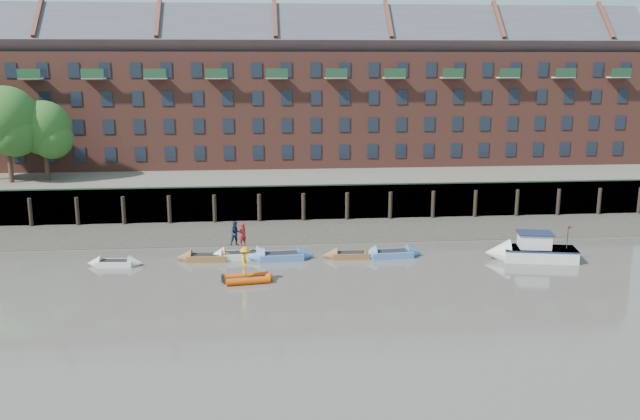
{
  "coord_description": "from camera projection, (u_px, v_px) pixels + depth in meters",
  "views": [
    {
      "loc": [
        -1.9,
        -38.12,
        14.36
      ],
      "look_at": [
        2.63,
        12.0,
        3.2
      ],
      "focal_mm": 38.0,
      "sensor_mm": 36.0,
      "label": 1
    }
  ],
  "objects": [
    {
      "name": "apartment_terrace",
      "position": [
        275.0,
        75.0,
        73.54
      ],
      "size": [
        80.6,
        15.56,
        20.98
      ],
      "color": "brown",
      "rests_on": "bank_terrace"
    },
    {
      "name": "rowboat_2",
      "position": [
        207.0,
        257.0,
        49.62
      ],
      "size": [
        4.48,
        1.49,
        1.29
      ],
      "rotation": [
        0.0,
        0.0,
        -0.05
      ],
      "color": "brown",
      "rests_on": "ground"
    },
    {
      "name": "rowboat_3",
      "position": [
        240.0,
        255.0,
        50.07
      ],
      "size": [
        4.87,
        1.8,
        1.38
      ],
      "rotation": [
        0.0,
        0.0,
        0.09
      ],
      "color": "silver",
      "rests_on": "ground"
    },
    {
      "name": "mud_band",
      "position": [
        285.0,
        242.0,
        54.54
      ],
      "size": [
        110.0,
        1.6,
        0.1
      ],
      "primitive_type": "cube",
      "color": "#4C4336",
      "rests_on": "ground"
    },
    {
      "name": "rowboat_4",
      "position": [
        281.0,
        256.0,
        49.82
      ],
      "size": [
        5.06,
        1.77,
        1.44
      ],
      "rotation": [
        0.0,
        0.0,
        0.07
      ],
      "color": "#4371AC",
      "rests_on": "ground"
    },
    {
      "name": "rowboat_1",
      "position": [
        115.0,
        263.0,
        48.28
      ],
      "size": [
        4.03,
        1.46,
        1.15
      ],
      "rotation": [
        0.0,
        0.0,
        -0.08
      ],
      "color": "silver",
      "rests_on": "ground"
    },
    {
      "name": "rowboat_5",
      "position": [
        351.0,
        255.0,
        50.25
      ],
      "size": [
        4.27,
        1.3,
        1.23
      ],
      "rotation": [
        0.0,
        0.0,
        -0.02
      ],
      "color": "brown",
      "rests_on": "ground"
    },
    {
      "name": "tree_cluster",
      "position": [
        2.0,
        119.0,
        62.73
      ],
      "size": [
        11.76,
        7.74,
        9.4
      ],
      "color": "#3A281C",
      "rests_on": "bank_terrace"
    },
    {
      "name": "motor_launch",
      "position": [
        524.0,
        251.0,
        49.64
      ],
      "size": [
        6.8,
        3.36,
        2.68
      ],
      "rotation": [
        0.0,
        0.0,
        2.94
      ],
      "color": "silver",
      "rests_on": "ground"
    },
    {
      "name": "ground",
      "position": [
        294.0,
        306.0,
        40.34
      ],
      "size": [
        220.0,
        220.0,
        0.0
      ],
      "primitive_type": "plane",
      "color": "#5B564E",
      "rests_on": "ground"
    },
    {
      "name": "rowboat_6",
      "position": [
        391.0,
        254.0,
        50.44
      ],
      "size": [
        4.92,
        1.76,
        1.4
      ],
      "rotation": [
        0.0,
        0.0,
        0.08
      ],
      "color": "#4371AC",
      "rests_on": "ground"
    },
    {
      "name": "river_wall",
      "position": [
        281.0,
        203.0,
        61.76
      ],
      "size": [
        110.0,
        1.23,
        3.3
      ],
      "color": "#2D2A26",
      "rests_on": "ground"
    },
    {
      "name": "foreshore",
      "position": [
        283.0,
        232.0,
        57.84
      ],
      "size": [
        110.0,
        8.0,
        0.5
      ],
      "primitive_type": "cube",
      "color": "#3D382F",
      "rests_on": "ground"
    },
    {
      "name": "bank_terrace",
      "position": [
        277.0,
        178.0,
        75.0
      ],
      "size": [
        110.0,
        28.0,
        3.2
      ],
      "primitive_type": "cube",
      "color": "#5E594D",
      "rests_on": "ground"
    },
    {
      "name": "person_rower_b",
      "position": [
        236.0,
        233.0,
        49.94
      ],
      "size": [
        1.07,
        0.94,
        1.85
      ],
      "primitive_type": "imported",
      "rotation": [
        0.0,
        0.0,
        0.31
      ],
      "color": "#19233F",
      "rests_on": "rowboat_3"
    },
    {
      "name": "person_rower_a",
      "position": [
        242.0,
        234.0,
        49.82
      ],
      "size": [
        0.77,
        0.72,
        1.77
      ],
      "primitive_type": "imported",
      "rotation": [
        0.0,
        0.0,
        3.75
      ],
      "color": "maroon",
      "rests_on": "rowboat_3"
    },
    {
      "name": "person_rib_crew",
      "position": [
        245.0,
        261.0,
        44.45
      ],
      "size": [
        0.71,
        1.23,
        1.89
      ],
      "primitive_type": "imported",
      "rotation": [
        0.0,
        0.0,
        1.56
      ],
      "color": "orange",
      "rests_on": "rib_tender"
    },
    {
      "name": "rib_tender",
      "position": [
        249.0,
        278.0,
        44.78
      ],
      "size": [
        3.23,
        1.85,
        0.55
      ],
      "rotation": [
        0.0,
        0.0,
        0.13
      ],
      "color": "#CF4605",
      "rests_on": "ground"
    }
  ]
}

